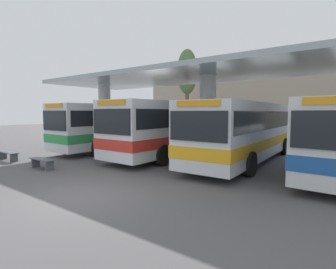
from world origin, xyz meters
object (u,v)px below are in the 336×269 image
transit_bus_left_bay (125,124)px  waiting_bench_mid_platform (42,162)px  poplar_tree_behind_left (187,73)px  transit_bus_center_bay (180,126)px  waiting_bench_near_pillar (8,154)px  transit_bus_right_bay (248,129)px

transit_bus_left_bay → waiting_bench_mid_platform: size_ratio=6.84×
transit_bus_left_bay → poplar_tree_behind_left: 12.32m
transit_bus_left_bay → poplar_tree_behind_left: bearing=-80.0°
transit_bus_center_bay → waiting_bench_near_pillar: 9.65m
transit_bus_right_bay → waiting_bench_mid_platform: 10.35m
waiting_bench_mid_platform → poplar_tree_behind_left: bearing=101.6°
transit_bus_right_bay → waiting_bench_near_pillar: 12.95m
transit_bus_left_bay → transit_bus_center_bay: size_ratio=0.97×
waiting_bench_near_pillar → poplar_tree_behind_left: bearing=90.5°
waiting_bench_near_pillar → poplar_tree_behind_left: poplar_tree_behind_left is taller
waiting_bench_near_pillar → transit_bus_center_bay: bearing=48.7°
transit_bus_left_bay → waiting_bench_near_pillar: transit_bus_left_bay is taller
transit_bus_left_bay → waiting_bench_near_pillar: size_ratio=6.38×
transit_bus_left_bay → transit_bus_center_bay: transit_bus_center_bay is taller
transit_bus_right_bay → transit_bus_center_bay: bearing=5.9°
transit_bus_left_bay → waiting_bench_mid_platform: (1.90, -7.02, -1.40)m
transit_bus_center_bay → waiting_bench_near_pillar: transit_bus_center_bay is taller
poplar_tree_behind_left → waiting_bench_mid_platform: bearing=-78.4°
transit_bus_center_bay → waiting_bench_mid_platform: size_ratio=7.06×
transit_bus_left_bay → transit_bus_right_bay: (8.68, 0.68, -0.03)m
transit_bus_left_bay → poplar_tree_behind_left: poplar_tree_behind_left is taller
transit_bus_left_bay → transit_bus_right_bay: size_ratio=0.92×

